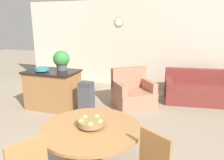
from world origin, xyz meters
TOP-DOWN VIEW (x-y plane):
  - wall_back at (-0.00, 5.29)m, footprint 8.00×0.09m
  - dining_table at (0.25, 0.86)m, footprint 1.28×1.28m
  - fruit_bowl at (0.25, 0.85)m, footprint 0.33×0.33m
  - kitchen_island at (-1.64, 2.83)m, footprint 1.22×0.79m
  - teal_bowl at (-1.81, 2.69)m, footprint 0.32×0.32m
  - potted_plant at (-1.46, 2.98)m, footprint 0.38×0.38m
  - trash_bin at (-0.70, 2.68)m, footprint 0.29×0.27m
  - couch at (1.78, 4.47)m, footprint 1.98×1.20m
  - armchair at (0.15, 3.56)m, footprint 1.21×1.19m

SIDE VIEW (x-z plane):
  - couch at x=1.78m, z-range -0.12..0.68m
  - armchair at x=0.15m, z-range -0.15..0.77m
  - trash_bin at x=-0.70m, z-range 0.00..0.75m
  - kitchen_island at x=-1.64m, z-range 0.00..0.92m
  - dining_table at x=0.25m, z-range 0.20..0.92m
  - fruit_bowl at x=0.25m, z-range 0.73..0.85m
  - teal_bowl at x=-1.81m, z-range 0.92..1.02m
  - potted_plant at x=-1.46m, z-range 0.93..1.39m
  - wall_back at x=0.00m, z-range 0.00..2.70m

